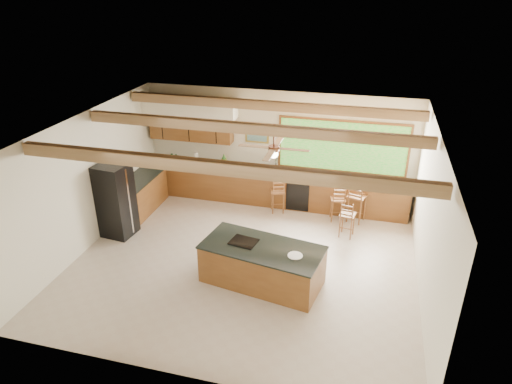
# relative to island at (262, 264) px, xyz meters

# --- Properties ---
(ground) EXTENTS (7.20, 7.20, 0.00)m
(ground) POSITION_rel_island_xyz_m (-0.54, 0.59, -0.42)
(ground) COLOR #BEAF9E
(ground) RESTS_ON ground
(room_shell) EXTENTS (7.27, 6.54, 3.02)m
(room_shell) POSITION_rel_island_xyz_m (-0.71, 1.24, 1.80)
(room_shell) COLOR beige
(room_shell) RESTS_ON ground
(counter_run) EXTENTS (7.12, 3.10, 1.28)m
(counter_run) POSITION_rel_island_xyz_m (-1.36, 3.11, 0.05)
(counter_run) COLOR brown
(counter_run) RESTS_ON ground
(island) EXTENTS (2.53, 1.51, 0.85)m
(island) POSITION_rel_island_xyz_m (0.00, 0.00, 0.00)
(island) COLOR brown
(island) RESTS_ON ground
(refrigerator) EXTENTS (0.76, 0.74, 1.78)m
(refrigerator) POSITION_rel_island_xyz_m (-3.76, 0.99, 0.47)
(refrigerator) COLOR black
(refrigerator) RESTS_ON ground
(bar_stool_a) EXTENTS (0.44, 0.44, 0.97)m
(bar_stool_a) POSITION_rel_island_xyz_m (-0.34, 2.99, 0.16)
(bar_stool_a) COLOR brown
(bar_stool_a) RESTS_ON ground
(bar_stool_b) EXTENTS (0.39, 0.39, 0.95)m
(bar_stool_b) POSITION_rel_island_xyz_m (1.51, 2.19, 0.15)
(bar_stool_b) COLOR brown
(bar_stool_b) RESTS_ON ground
(bar_stool_c) EXTENTS (0.42, 0.42, 0.99)m
(bar_stool_c) POSITION_rel_island_xyz_m (1.21, 2.92, 0.17)
(bar_stool_c) COLOR brown
(bar_stool_c) RESTS_ON ground
(bar_stool_d) EXTENTS (0.51, 0.51, 1.15)m
(bar_stool_d) POSITION_rel_island_xyz_m (1.67, 2.98, 0.27)
(bar_stool_d) COLOR brown
(bar_stool_d) RESTS_ON ground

